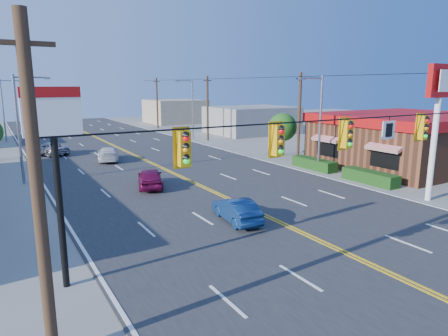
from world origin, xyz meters
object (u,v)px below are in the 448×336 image
kfc (407,139)px  kfc_pylon (438,105)px  car_white (108,154)px  pizza_hut_sign (55,147)px  signal_span (365,146)px  car_silver (49,149)px  car_blue (236,211)px  car_magenta (150,178)px

kfc → kfc_pylon: 12.52m
car_white → pizza_hut_sign: bearing=86.1°
kfc_pylon → car_white: bearing=120.7°
signal_span → pizza_hut_sign: 11.60m
car_silver → car_blue: bearing=81.0°
kfc_pylon → car_blue: kfc_pylon is taller
signal_span → car_white: 28.31m
signal_span → kfc: signal_span is taller
signal_span → car_white: signal_span is taller
kfc_pylon → car_white: size_ratio=1.84×
car_blue → car_silver: 28.17m
kfc_pylon → pizza_hut_sign: kfc_pylon is taller
car_white → car_silver: (-4.44, 6.48, -0.00)m
kfc_pylon → pizza_hut_sign: 22.02m
car_white → car_blue: bearing=107.8°
signal_span → pizza_hut_sign: signal_span is taller
kfc → car_silver: 35.44m
kfc → pizza_hut_sign: 32.04m
car_blue → car_silver: size_ratio=0.81×
pizza_hut_sign → car_white: 25.49m
kfc_pylon → car_magenta: (-14.28, 12.00, -5.34)m
pizza_hut_sign → car_silver: (3.41, 30.31, -4.52)m
signal_span → car_silver: signal_span is taller
kfc_pylon → car_magenta: bearing=140.0°
car_magenta → car_white: (0.13, 11.83, -0.04)m
kfc → car_blue: (-21.77, -5.28, -1.74)m
kfc → car_blue: 22.47m
car_blue → car_white: 21.15m
car_magenta → car_blue: 9.38m
car_magenta → car_blue: size_ratio=1.07×
kfc_pylon → pizza_hut_sign: (-22.00, 0.00, -0.86)m
pizza_hut_sign → car_blue: bearing=16.6°
car_blue → car_white: car_white is taller
kfc_pylon → car_white: (-14.15, 23.83, -5.37)m
kfc → car_silver: bearing=140.9°
car_blue → car_magenta: bearing=-74.3°
signal_span → kfc: (20.02, 12.00, -2.51)m
kfc → car_magenta: bearing=170.2°
kfc_pylon → car_white: kfc_pylon is taller
car_magenta → car_silver: bearing=-59.2°
signal_span → kfc_pylon: size_ratio=2.86×
kfc → car_blue: size_ratio=4.22×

